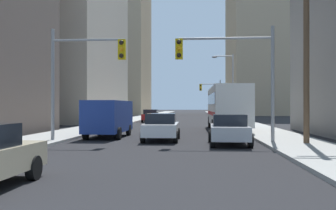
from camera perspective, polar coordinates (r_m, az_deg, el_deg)
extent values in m
cube|color=#9E9E99|center=(53.46, -5.25, -2.14)|extent=(3.36, 160.00, 0.15)
cube|color=#9E9E99|center=(53.00, 9.43, -2.16)|extent=(3.36, 160.00, 0.15)
cube|color=silver|center=(30.97, 8.63, -0.12)|extent=(2.61, 11.52, 2.90)
cube|color=black|center=(30.90, 6.30, 0.85)|extent=(0.12, 10.58, 0.80)
cube|color=red|center=(30.90, 6.30, -1.19)|extent=(0.12, 10.58, 0.28)
cylinder|color=black|center=(34.95, 6.18, -2.50)|extent=(0.32, 1.00, 1.00)
cylinder|color=black|center=(35.12, 10.02, -2.49)|extent=(0.32, 1.00, 1.00)
cylinder|color=black|center=(27.72, 6.75, -3.11)|extent=(0.32, 1.00, 1.00)
cylinder|color=black|center=(27.93, 11.57, -3.09)|extent=(0.32, 1.00, 1.00)
cube|color=navy|center=(24.23, -8.70, -1.62)|extent=(2.15, 5.26, 1.90)
cube|color=black|center=(26.77, -7.47, -0.59)|extent=(1.76, 0.07, 0.60)
cylinder|color=black|center=(26.11, -9.96, -3.60)|extent=(0.24, 0.72, 0.72)
cylinder|color=black|center=(25.72, -5.79, -3.66)|extent=(0.24, 0.72, 0.72)
cylinder|color=black|center=(22.91, -11.97, -4.09)|extent=(0.24, 0.72, 0.72)
cylinder|color=black|center=(22.45, -7.24, -4.17)|extent=(0.24, 0.72, 0.72)
cylinder|color=black|center=(10.85, -19.06, -8.69)|extent=(0.22, 0.64, 0.64)
cube|color=#B7BABF|center=(19.64, 8.93, -3.91)|extent=(1.94, 4.26, 0.65)
cube|color=black|center=(19.46, 8.97, -2.18)|extent=(1.65, 1.95, 0.55)
cylinder|color=black|center=(20.95, 6.25, -4.57)|extent=(0.22, 0.64, 0.64)
cylinder|color=black|center=(21.09, 10.97, -4.54)|extent=(0.22, 0.64, 0.64)
cylinder|color=black|center=(18.27, 6.59, -5.22)|extent=(0.22, 0.64, 0.64)
cylinder|color=black|center=(18.43, 11.98, -5.17)|extent=(0.22, 0.64, 0.64)
cube|color=white|center=(21.67, -0.98, -3.56)|extent=(1.84, 4.22, 0.65)
cube|color=black|center=(21.49, -1.01, -1.99)|extent=(1.60, 1.92, 0.55)
cylinder|color=black|center=(23.11, -2.83, -4.15)|extent=(0.22, 0.64, 0.64)
cylinder|color=black|center=(22.97, 1.47, -4.18)|extent=(0.22, 0.64, 0.64)
cylinder|color=black|center=(20.45, -3.72, -4.67)|extent=(0.22, 0.64, 0.64)
cylinder|color=black|center=(20.29, 1.13, -4.71)|extent=(0.22, 0.64, 0.64)
cube|color=maroon|center=(46.65, -2.50, -1.73)|extent=(1.83, 4.21, 0.65)
cube|color=black|center=(46.48, -2.52, -1.00)|extent=(1.60, 1.91, 0.55)
cylinder|color=black|center=(48.09, -3.34, -2.07)|extent=(0.22, 0.64, 0.64)
cylinder|color=black|center=(47.90, -1.29, -2.08)|extent=(0.22, 0.64, 0.64)
cylinder|color=black|center=(45.43, -3.78, -2.18)|extent=(0.22, 0.64, 0.64)
cylinder|color=black|center=(45.23, -1.61, -2.19)|extent=(0.22, 0.64, 0.64)
cylinder|color=gray|center=(21.43, -16.53, 2.71)|extent=(0.18, 0.18, 6.00)
cylinder|color=gray|center=(21.11, -11.76, 9.30)|extent=(3.69, 0.12, 0.12)
cube|color=gold|center=(20.61, -6.77, 8.06)|extent=(0.38, 0.30, 1.05)
sphere|color=black|center=(20.50, -6.86, 9.06)|extent=(0.24, 0.24, 0.24)
sphere|color=#F9A514|center=(20.44, -6.86, 8.12)|extent=(0.24, 0.24, 0.24)
sphere|color=black|center=(20.40, -6.86, 7.18)|extent=(0.24, 0.24, 0.24)
cylinder|color=gray|center=(20.45, 15.09, 2.84)|extent=(0.18, 0.18, 6.00)
cylinder|color=gray|center=(20.40, 8.42, 9.64)|extent=(4.76, 0.12, 0.12)
cube|color=gold|center=(20.27, 1.63, 8.19)|extent=(0.38, 0.30, 1.05)
sphere|color=black|center=(20.16, 1.61, 9.22)|extent=(0.24, 0.24, 0.24)
sphere|color=#F9A514|center=(20.10, 1.61, 8.26)|extent=(0.24, 0.24, 0.24)
sphere|color=black|center=(20.06, 1.61, 7.30)|extent=(0.24, 0.24, 0.24)
cylinder|color=gray|center=(61.59, 7.66, 0.84)|extent=(0.18, 0.18, 6.00)
cylinder|color=gray|center=(61.60, 6.23, 3.08)|extent=(3.08, 0.12, 0.12)
cube|color=gold|center=(61.53, 4.80, 2.59)|extent=(0.38, 0.30, 1.05)
sphere|color=black|center=(61.38, 4.80, 2.92)|extent=(0.24, 0.24, 0.24)
sphere|color=#F9A514|center=(61.36, 4.80, 2.60)|extent=(0.24, 0.24, 0.24)
sphere|color=black|center=(61.35, 4.80, 2.28)|extent=(0.24, 0.24, 0.24)
cylinder|color=brown|center=(20.07, 19.61, 8.11)|extent=(0.28, 0.28, 9.63)
cylinder|color=gray|center=(42.24, 9.48, 2.32)|extent=(0.16, 0.16, 7.50)
cylinder|color=gray|center=(42.46, 8.15, 7.11)|extent=(1.96, 0.10, 0.10)
ellipsoid|color=#4C4C51|center=(42.39, 6.82, 6.99)|extent=(0.56, 0.32, 0.20)
cube|color=#B7A893|center=(55.15, -18.36, 12.21)|extent=(19.49, 23.50, 27.46)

